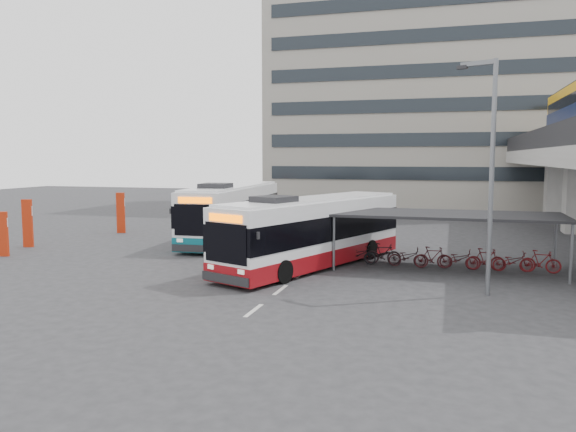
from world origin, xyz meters
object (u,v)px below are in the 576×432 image
(pedestrian, at_px, (209,236))
(lamp_post, at_px, (489,162))
(bus_main, at_px, (313,232))
(bus_teal, at_px, (233,213))

(pedestrian, height_order, lamp_post, lamp_post)
(bus_main, distance_m, bus_teal, 9.59)
(bus_main, distance_m, lamp_post, 8.77)
(lamp_post, bearing_deg, bus_main, 178.51)
(pedestrian, bearing_deg, bus_main, -110.57)
(bus_main, bearing_deg, pedestrian, -174.05)
(bus_teal, relative_size, pedestrian, 6.37)
(bus_teal, xyz_separation_m, lamp_post, (14.09, -10.31, 3.18))
(bus_teal, relative_size, lamp_post, 1.45)
(bus_main, relative_size, bus_teal, 0.95)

